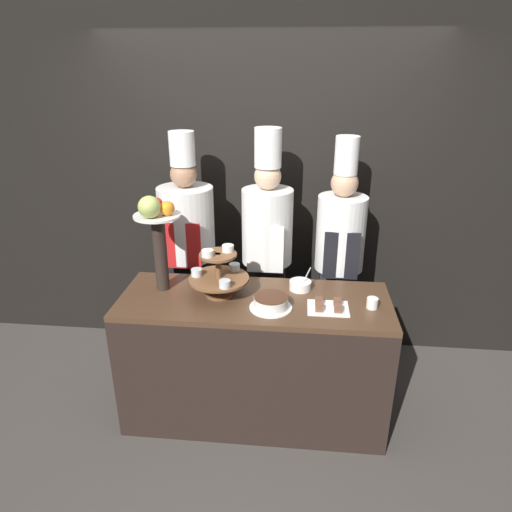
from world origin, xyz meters
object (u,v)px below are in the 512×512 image
at_px(cake_square_tray, 328,306).
at_px(serving_bowl_far, 300,285).
at_px(fruit_pedestal, 157,228).
at_px(cake_round, 271,303).
at_px(cup_white, 372,303).
at_px(chef_left, 188,246).
at_px(chef_center_right, 339,253).
at_px(tiered_stand, 219,273).
at_px(chef_center_left, 267,246).

bearing_deg(cake_square_tray, serving_bowl_far, 125.09).
distance_m(cake_square_tray, serving_bowl_far, 0.30).
height_order(fruit_pedestal, cake_round, fruit_pedestal).
height_order(cup_white, chef_left, chef_left).
distance_m(serving_bowl_far, chef_left, 0.95).
bearing_deg(cake_round, chef_center_right, 57.09).
height_order(tiered_stand, cake_round, tiered_stand).
height_order(fruit_pedestal, chef_center_right, chef_center_right).
distance_m(serving_bowl_far, chef_center_right, 0.51).
bearing_deg(chef_center_right, chef_left, -180.00).
relative_size(cake_round, chef_left, 0.14).
relative_size(cake_round, cake_square_tray, 1.05).
height_order(tiered_stand, cup_white, tiered_stand).
distance_m(cup_white, chef_center_left, 0.94).
xyz_separation_m(cup_white, chef_center_left, (-0.69, 0.64, 0.09)).
relative_size(fruit_pedestal, cake_round, 2.49).
bearing_deg(tiered_stand, serving_bowl_far, 14.57).
xyz_separation_m(fruit_pedestal, chef_center_left, (0.65, 0.52, -0.30)).
relative_size(cake_square_tray, serving_bowl_far, 1.55).
bearing_deg(chef_center_left, chef_center_right, -0.00).
relative_size(serving_bowl_far, chef_center_left, 0.09).
relative_size(fruit_pedestal, chef_center_left, 0.34).
relative_size(tiered_stand, cup_white, 5.57).
xyz_separation_m(cake_round, chef_center_left, (-0.08, 0.70, 0.09)).
height_order(cup_white, chef_center_right, chef_center_right).
bearing_deg(chef_center_left, tiered_stand, -114.94).
distance_m(tiered_stand, cup_white, 0.96).
bearing_deg(tiered_stand, fruit_pedestal, 174.09).
bearing_deg(fruit_pedestal, tiered_stand, -5.91).
height_order(fruit_pedestal, serving_bowl_far, fruit_pedestal).
bearing_deg(cake_round, cup_white, 5.88).
xyz_separation_m(chef_left, chef_center_left, (0.60, 0.00, 0.02)).
distance_m(cake_round, cake_square_tray, 0.35).
relative_size(cake_square_tray, chef_left, 0.13).
bearing_deg(serving_bowl_far, chef_center_left, 120.55).
distance_m(cake_square_tray, chef_center_right, 0.68).
bearing_deg(chef_center_left, cake_round, -83.64).
relative_size(tiered_stand, fruit_pedestal, 0.59).
height_order(tiered_stand, chef_left, chef_left).
relative_size(fruit_pedestal, cake_square_tray, 2.60).
distance_m(cup_white, chef_center_right, 0.66).
xyz_separation_m(tiered_stand, serving_bowl_far, (0.51, 0.13, -0.13)).
xyz_separation_m(fruit_pedestal, cake_square_tray, (1.07, -0.15, -0.41)).
bearing_deg(chef_left, tiered_stand, -59.27).
distance_m(tiered_stand, serving_bowl_far, 0.55).
bearing_deg(cup_white, cake_round, -174.12).
height_order(tiered_stand, cake_square_tray, tiered_stand).
bearing_deg(cup_white, chef_center_right, 104.04).
bearing_deg(fruit_pedestal, cake_round, -13.63).
bearing_deg(cake_round, chef_center_left, 96.36).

